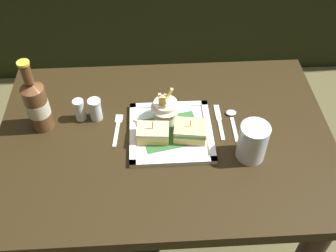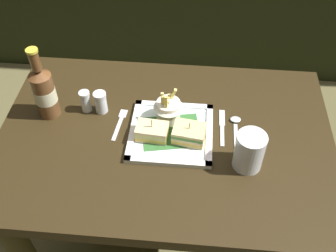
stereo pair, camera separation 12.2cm
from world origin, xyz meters
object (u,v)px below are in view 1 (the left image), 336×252
Objects in this scene: dining_table at (165,166)px; beer_bottle at (37,104)px; sandwich_half_left at (153,133)px; sandwich_half_right at (190,131)px; square_plate at (171,132)px; fries_cup at (166,108)px; salt_shaker at (80,111)px; water_glass at (252,143)px; fork at (117,128)px; pepper_shaker at (96,110)px; knife at (219,120)px; spoon at (232,117)px.

dining_table is 0.47m from beer_bottle.
sandwich_half_left is at bearing -155.84° from dining_table.
dining_table is 0.21m from sandwich_half_right.
fries_cup is at bearing 104.02° from square_plate.
fries_cup is 1.52× the size of salt_shaker.
square_plate is 0.08m from fries_cup.
water_glass is (0.64, -0.16, -0.04)m from beer_bottle.
sandwich_half_right reaches higher than fork.
pepper_shaker is (-0.24, 0.08, 0.03)m from square_plate.
fork is at bearing -36.27° from pepper_shaker.
fries_cup reaches higher than dining_table.
sandwich_half_left is 0.96× the size of sandwich_half_right.
pepper_shaker reaches higher than fork.
square_plate is 0.26m from pepper_shaker.
square_plate is 2.54× the size of sandwich_half_left.
fork is at bearing -177.39° from knife.
sandwich_half_left is 0.86× the size of fries_cup.
water_glass is at bearing -64.73° from knife.
knife is 2.06× the size of pepper_shaker.
sandwich_half_right is at bearing -22.94° from square_plate.
fork is 0.38m from spoon.
square_plate is at bearing -8.27° from beer_bottle.
water_glass is 1.58× the size of pepper_shaker.
salt_shaker is (-0.29, 0.08, 0.03)m from square_plate.
square_plate is 3.38× the size of pepper_shaker.
water_glass reaches higher than sandwich_half_left.
fork is 0.13m from salt_shaker.
water_glass reaches higher than square_plate.
sandwich_half_right is at bearing -12.60° from dining_table.
spoon reaches higher than dining_table.
pepper_shaker is at bearing 149.25° from sandwich_half_left.
beer_bottle reaches higher than water_glass.
knife is at bearing -4.51° from salt_shaker.
dining_table is at bearing 159.58° from water_glass.
sandwich_half_left is (-0.04, -0.02, 0.19)m from dining_table.
salt_shaker is 0.05m from pepper_shaker.
fries_cup reaches higher than square_plate.
square_plate reaches higher than fork.
pepper_shaker is (-0.23, 0.03, -0.03)m from fries_cup.
sandwich_half_right is 0.89× the size of fries_cup.
water_glass is at bearing -14.02° from beer_bottle.
sandwich_half_left is 0.11m from sandwich_half_right.
sandwich_half_right is 0.87× the size of water_glass.
sandwich_half_left is 0.21m from pepper_shaker.
sandwich_half_right reaches higher than square_plate.
beer_bottle reaches higher than sandwich_half_left.
pepper_shaker is (-0.40, 0.04, 0.03)m from knife.
fork is at bearing -23.00° from salt_shaker.
fries_cup is 0.85× the size of fork.
sandwich_half_right is 0.77× the size of spoon.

